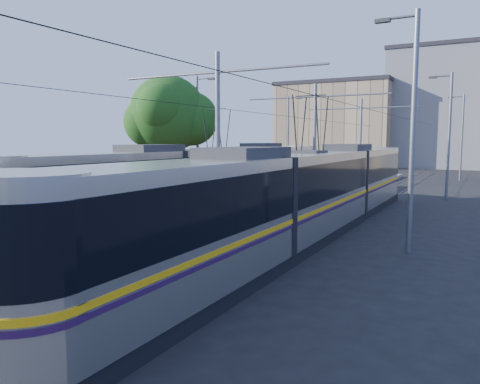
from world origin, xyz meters
The scene contains 13 objects.
ground centered at (0.00, 0.00, 0.00)m, with size 160.00×160.00×0.00m, color black.
platform centered at (0.00, 17.00, 0.15)m, with size 4.00×50.00×0.30m, color gray.
tactile_strip_left centered at (-1.45, 17.00, 0.30)m, with size 0.70×50.00×0.01m, color gray.
tactile_strip_right centered at (1.45, 17.00, 0.30)m, with size 0.70×50.00×0.01m, color gray.
rails centered at (0.00, 17.00, 0.02)m, with size 8.71×70.00×0.03m.
tram_left centered at (-3.60, 13.96, 1.71)m, with size 2.43×28.91×5.50m.
tram_right centered at (3.60, 8.94, 1.86)m, with size 2.43×27.82×5.50m.
catenary centered at (0.00, 14.15, 4.52)m, with size 9.20×70.00×7.00m.
street_lamps centered at (0.00, 21.00, 4.18)m, with size 15.18×38.22×8.00m.
shelter centered at (0.83, 11.25, 1.65)m, with size 1.14×1.36×2.58m.
tree centered at (-8.45, 16.70, 5.39)m, with size 5.48×5.07×7.97m.
building_left centered at (-10.00, 60.00, 6.04)m, with size 16.32×12.24×12.06m.
building_centre centered at (6.00, 64.00, 8.15)m, with size 18.36×14.28×16.28m.
Camera 1 is at (9.74, -8.45, 3.81)m, focal length 35.00 mm.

